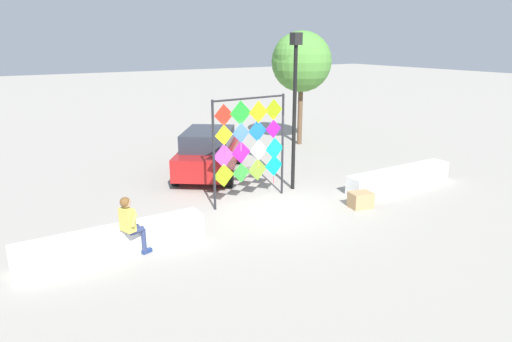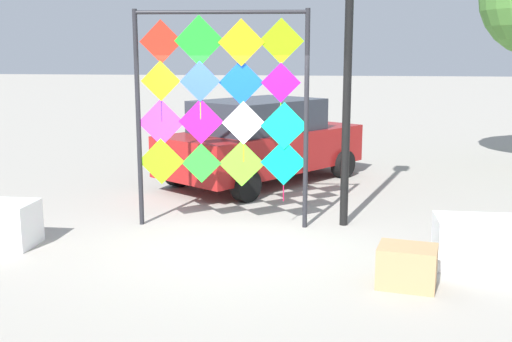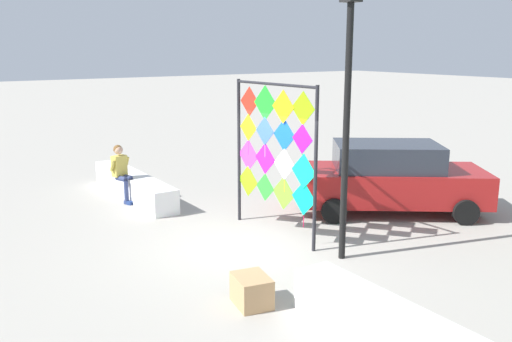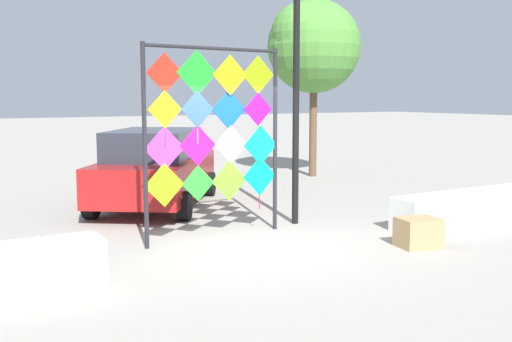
% 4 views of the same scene
% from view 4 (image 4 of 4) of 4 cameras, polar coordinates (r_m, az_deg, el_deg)
% --- Properties ---
extents(ground, '(120.00, 120.00, 0.00)m').
position_cam_4_polar(ground, '(9.48, -0.20, -7.14)').
color(ground, '#9E998E').
extents(plaza_ledge_right, '(4.23, 0.62, 0.59)m').
position_cam_4_polar(plaza_ledge_right, '(12.07, 20.92, -3.07)').
color(plaza_ledge_right, white).
rests_on(plaza_ledge_right, ground).
extents(kite_display_rack, '(2.51, 0.23, 3.15)m').
position_cam_4_polar(kite_display_rack, '(9.75, -3.99, 4.21)').
color(kite_display_rack, '#232328').
rests_on(kite_display_rack, ground).
extents(parked_car, '(3.93, 4.49, 1.64)m').
position_cam_4_polar(parked_car, '(12.84, -9.55, 0.31)').
color(parked_car, maroon).
rests_on(parked_car, ground).
extents(cardboard_box_large, '(0.71, 0.60, 0.46)m').
position_cam_4_polar(cardboard_box_large, '(9.70, 15.21, -5.67)').
color(cardboard_box_large, tan).
rests_on(cardboard_box_large, ground).
extents(lamp_post, '(0.28, 0.28, 4.90)m').
position_cam_4_polar(lamp_post, '(10.91, 3.86, 10.65)').
color(lamp_post, black).
rests_on(lamp_post, ground).
extents(tree_far_right, '(2.69, 2.77, 5.10)m').
position_cam_4_polar(tree_far_right, '(17.61, 5.22, 12.04)').
color(tree_far_right, brown).
rests_on(tree_far_right, ground).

